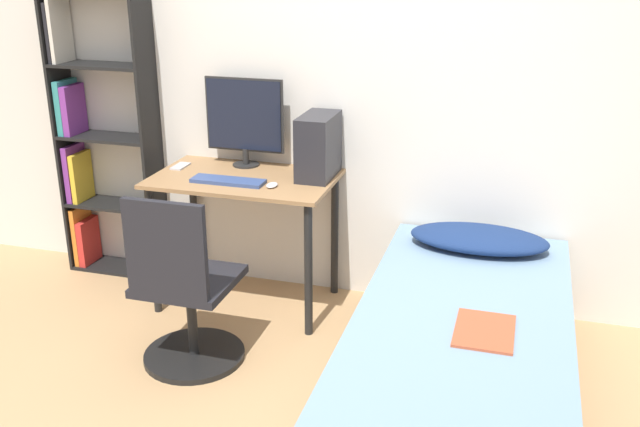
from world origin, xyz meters
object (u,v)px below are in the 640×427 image
at_px(office_chair, 185,301).
at_px(monitor, 244,118).
at_px(keyboard, 228,181).
at_px(bed, 460,361).
at_px(bookshelf, 94,142).
at_px(pc_tower, 318,146).

bearing_deg(office_chair, monitor, 92.44).
bearing_deg(keyboard, bed, -23.06).
bearing_deg(bookshelf, pc_tower, -2.82).
distance_m(bed, pc_tower, 1.40).
distance_m(monitor, pc_tower, 0.49).
bearing_deg(monitor, bed, -33.47).
bearing_deg(pc_tower, keyboard, -150.66).
distance_m(office_chair, keyboard, 0.73).
height_order(office_chair, keyboard, office_chair).
xyz_separation_m(bed, keyboard, (-1.33, 0.57, 0.54)).
xyz_separation_m(office_chair, bed, (1.32, 0.02, -0.12)).
height_order(office_chair, bed, office_chair).
bearing_deg(monitor, bookshelf, -178.98).
xyz_separation_m(keyboard, pc_tower, (0.44, 0.24, 0.16)).
bearing_deg(bed, pc_tower, 137.87).
xyz_separation_m(office_chair, keyboard, (-0.01, 0.59, 0.43)).
xyz_separation_m(bookshelf, office_chair, (1.03, -0.91, -0.49)).
bearing_deg(pc_tower, office_chair, -117.08).
bearing_deg(office_chair, bed, 0.95).
height_order(bookshelf, office_chair, bookshelf).
relative_size(office_chair, bed, 0.46).
distance_m(bookshelf, bed, 2.59).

